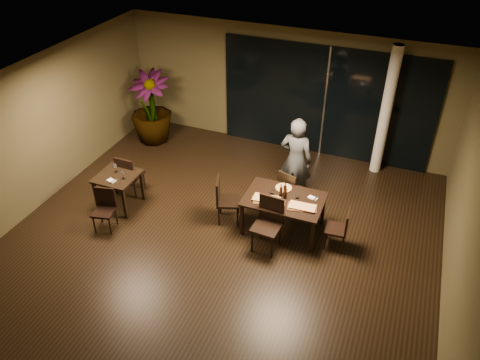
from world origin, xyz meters
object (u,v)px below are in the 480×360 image
at_px(chair_side_near, 105,207).
at_px(bottle_a, 281,190).
at_px(chair_side_far, 129,174).
at_px(diner, 296,160).
at_px(chair_main_right, 341,227).
at_px(main_table, 284,201).
at_px(bottle_b, 285,192).
at_px(chair_main_far, 289,188).
at_px(bottle_c, 285,189).
at_px(potted_plant, 151,108).
at_px(side_table, 118,180).
at_px(chair_main_left, 224,198).
at_px(chair_main_near, 269,221).

bearing_deg(chair_side_near, bottle_a, 8.36).
relative_size(chair_side_far, diner, 0.50).
distance_m(chair_side_far, chair_side_near, 1.11).
bearing_deg(chair_main_right, main_table, -98.68).
height_order(chair_main_right, bottle_b, bottle_b).
bearing_deg(chair_main_right, diner, -137.75).
xyz_separation_m(chair_main_far, bottle_a, (0.00, -0.62, 0.37)).
bearing_deg(main_table, bottle_c, 102.24).
relative_size(main_table, chair_side_far, 1.57).
bearing_deg(potted_plant, chair_main_right, -23.38).
bearing_deg(chair_side_near, diner, 23.00).
bearing_deg(bottle_b, chair_side_near, -159.99).
height_order(main_table, side_table, same).
bearing_deg(diner, chair_main_left, 51.71).
bearing_deg(side_table, chair_main_far, 19.40).
xyz_separation_m(potted_plant, bottle_c, (4.15, -2.10, -0.02)).
bearing_deg(bottle_b, chair_side_far, -178.29).
bearing_deg(chair_side_near, chair_main_far, 17.44).
distance_m(main_table, side_table, 3.44).
bearing_deg(bottle_c, bottle_b, -67.83).
height_order(main_table, bottle_a, bottle_a).
relative_size(bottle_a, bottle_b, 0.93).
relative_size(chair_main_right, chair_side_far, 0.88).
height_order(chair_main_far, chair_side_far, chair_side_far).
height_order(chair_side_near, potted_plant, potted_plant).
distance_m(chair_side_near, bottle_c, 3.52).
bearing_deg(chair_main_far, chair_side_far, 31.31).
xyz_separation_m(chair_main_near, bottle_a, (0.03, 0.60, 0.29)).
distance_m(chair_main_right, bottle_c, 1.24).
bearing_deg(bottle_b, bottle_c, 112.17).
distance_m(chair_main_far, chair_main_left, 1.37).
bearing_deg(chair_main_left, bottle_b, -101.18).
distance_m(chair_main_near, potted_plant, 4.91).
bearing_deg(bottle_b, main_table, -137.67).
height_order(side_table, potted_plant, potted_plant).
relative_size(chair_main_near, chair_main_left, 1.08).
bearing_deg(bottle_a, chair_side_far, -177.68).
height_order(chair_main_right, chair_side_far, chair_side_far).
bearing_deg(bottle_c, chair_side_near, -158.64).
bearing_deg(bottle_c, diner, 94.47).
bearing_deg(chair_side_near, main_table, 7.19).
height_order(chair_main_left, diner, diner).
xyz_separation_m(chair_main_right, bottle_a, (-1.22, 0.15, 0.41)).
xyz_separation_m(chair_side_near, bottle_a, (3.19, 1.23, 0.41)).
bearing_deg(side_table, chair_main_right, 5.01).
relative_size(chair_main_near, chair_side_near, 1.24).
bearing_deg(chair_main_right, side_table, -88.53).
xyz_separation_m(chair_main_left, chair_main_right, (2.31, 0.05, -0.07)).
bearing_deg(diner, chair_main_right, 138.35).
xyz_separation_m(chair_side_far, bottle_b, (3.43, 0.10, 0.36)).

